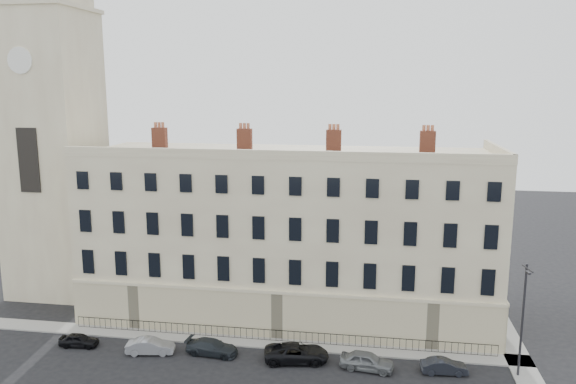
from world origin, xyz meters
name	(u,v)px	position (x,y,z in m)	size (l,w,h in m)	color
ground	(345,381)	(0.00, 0.00, 0.00)	(160.00, 160.00, 0.00)	black
terrace	(289,233)	(-5.97, 11.97, 7.50)	(36.22, 12.22, 17.00)	#C5B392
church_tower	(50,108)	(-30.00, 14.00, 18.66)	(8.00, 8.13, 44.00)	#C5B392
pavement_terrace	(228,340)	(-10.00, 5.00, 0.06)	(48.00, 2.00, 0.12)	gray
pavement_east_return	(510,343)	(13.00, 8.00, 0.06)	(2.00, 24.00, 0.12)	gray
railings	(276,336)	(-6.00, 5.40, 0.55)	(35.00, 0.04, 0.96)	black
car_a	(79,340)	(-21.61, 2.11, 0.53)	(1.26, 3.13, 1.07)	black
car_b	(150,346)	(-15.41, 1.84, 0.62)	(1.30, 3.74, 1.23)	gray
car_c	(212,347)	(-10.57, 2.46, 0.60)	(1.68, 4.14, 1.20)	#1F242A
car_d	(296,353)	(-3.86, 2.40, 0.68)	(2.27, 4.93, 1.37)	black
car_e	(367,361)	(1.49, 1.97, 0.68)	(1.61, 4.00, 1.36)	slate
car_f	(444,366)	(7.09, 2.26, 0.56)	(1.17, 3.37, 1.11)	black
streetlamp	(523,316)	(12.34, 2.56, 4.73)	(0.50, 1.83, 8.54)	#2F2E33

